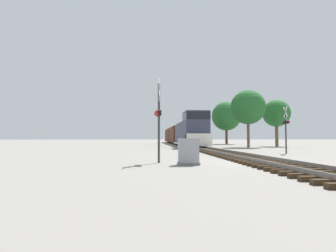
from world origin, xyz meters
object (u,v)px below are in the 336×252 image
Objects in this scene: freight_train at (179,135)px; crossing_signal_far at (286,124)px; crossing_signal_near at (158,115)px; tree_mid_background at (276,113)px; tree_deep_background at (226,116)px; tree_far_right at (248,107)px; relay_cabinet at (188,152)px.

freight_train is 32.47m from crossing_signal_far.
tree_mid_background is (18.82, 24.97, 2.55)m from crossing_signal_near.
tree_deep_background is (-3.28, 15.24, 0.84)m from tree_mid_background.
tree_far_right is (2.27, 14.33, 3.12)m from crossing_signal_far.
crossing_signal_far is (10.78, 7.16, -0.08)m from crossing_signal_near.
tree_deep_background is at bearing 5.83° from freight_train.
crossing_signal_far is at bearing -98.19° from tree_deep_background.
tree_mid_background reaches higher than freight_train.
freight_train is at bearing 169.22° from crossing_signal_near.
crossing_signal_near is at bearing -121.27° from tree_far_right.
tree_far_right is 1.11× the size of tree_mid_background.
freight_train is 37.61× the size of relay_cabinet.
crossing_signal_near is at bearing 133.96° from crossing_signal_far.
crossing_signal_far is 0.55× the size of tree_mid_background.
crossing_signal_near is 0.55× the size of tree_far_right.
relay_cabinet is 25.89m from tree_far_right.
crossing_signal_near is at bearing 141.61° from relay_cabinet.
crossing_signal_far is 14.84m from tree_far_right.
freight_train is 11.08× the size of crossing_signal_near.
crossing_signal_near is 43.24m from tree_deep_background.
tree_deep_background reaches higher than tree_mid_background.
tree_deep_background reaches higher than crossing_signal_near.
crossing_signal_near is 3.40× the size of relay_cabinet.
crossing_signal_far is at bearing -114.29° from tree_mid_background.
freight_train is 12.26× the size of crossing_signal_far.
tree_far_right reaches higher than crossing_signal_near.
relay_cabinet is at bearing -123.68° from tree_mid_background.
tree_deep_background is at bearing 155.84° from crossing_signal_near.
tree_mid_background reaches higher than crossing_signal_near.
tree_deep_background is (14.11, 41.34, 5.24)m from relay_cabinet.
relay_cabinet is 31.67m from tree_mid_background.
tree_far_right is (7.72, -17.68, 3.58)m from freight_train.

